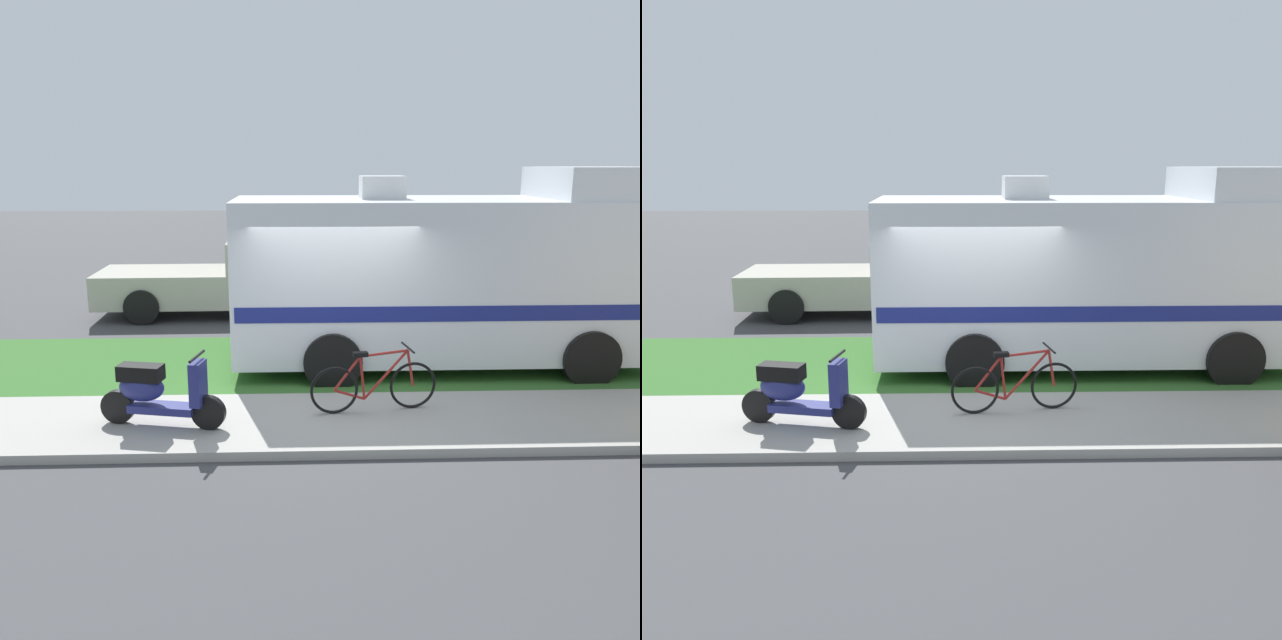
{
  "view_description": "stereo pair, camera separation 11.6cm",
  "coord_description": "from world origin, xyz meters",
  "views": [
    {
      "loc": [
        -0.58,
        -9.36,
        3.4
      ],
      "look_at": [
        -0.21,
        0.3,
        1.1
      ],
      "focal_mm": 37.17,
      "sensor_mm": 36.0,
      "label": 1
    },
    {
      "loc": [
        -0.47,
        -9.37,
        3.4
      ],
      "look_at": [
        -0.21,
        0.3,
        1.1
      ],
      "focal_mm": 37.17,
      "sensor_mm": 36.0,
      "label": 2
    }
  ],
  "objects": [
    {
      "name": "ground_plane",
      "position": [
        0.0,
        0.0,
        0.0
      ],
      "size": [
        80.0,
        80.0,
        0.0
      ],
      "primitive_type": "plane",
      "color": "#424244"
    },
    {
      "name": "sidewalk",
      "position": [
        0.0,
        -1.2,
        0.06
      ],
      "size": [
        24.0,
        2.0,
        0.12
      ],
      "color": "#9E9B93",
      "rests_on": "ground"
    },
    {
      "name": "grass_strip",
      "position": [
        0.0,
        1.5,
        0.04
      ],
      "size": [
        24.0,
        3.4,
        0.08
      ],
      "color": "#336628",
      "rests_on": "ground"
    },
    {
      "name": "motorhome_rv",
      "position": [
        1.97,
        1.43,
        1.59
      ],
      "size": [
        6.86,
        2.54,
        3.34
      ],
      "color": "silver",
      "rests_on": "ground"
    },
    {
      "name": "scooter",
      "position": [
        -2.34,
        -1.35,
        0.58
      ],
      "size": [
        1.64,
        0.61,
        0.97
      ],
      "color": "black",
      "rests_on": "ground"
    },
    {
      "name": "bicycle",
      "position": [
        0.47,
        -0.94,
        0.49
      ],
      "size": [
        1.74,
        0.52,
        0.88
      ],
      "color": "black",
      "rests_on": "ground"
    },
    {
      "name": "pickup_truck_near",
      "position": [
        -1.78,
        5.69,
        0.92
      ],
      "size": [
        5.38,
        2.24,
        1.71
      ],
      "color": "#B7B29E",
      "rests_on": "ground"
    },
    {
      "name": "pickup_truck_far",
      "position": [
        0.79,
        8.61,
        0.93
      ],
      "size": [
        5.52,
        2.56,
        1.73
      ],
      "color": "#B7B29E",
      "rests_on": "ground"
    }
  ]
}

